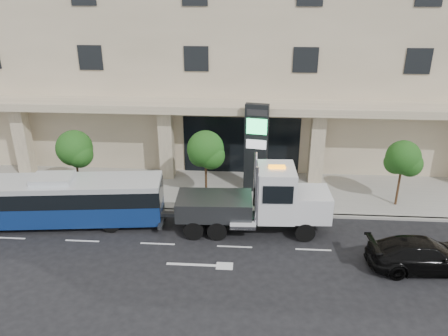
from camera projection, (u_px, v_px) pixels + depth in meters
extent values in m
plane|color=black|center=(236.00, 232.00, 23.74)|extent=(120.00, 120.00, 0.00)
cube|color=gray|center=(239.00, 191.00, 28.31)|extent=(120.00, 6.00, 0.15)
cube|color=gray|center=(237.00, 213.00, 25.55)|extent=(120.00, 0.30, 0.15)
cube|color=tan|center=(246.00, 18.00, 34.13)|extent=(60.00, 15.00, 20.00)
cube|color=tan|center=(241.00, 106.00, 27.98)|extent=(60.00, 2.80, 0.50)
cube|color=black|center=(241.00, 145.00, 30.24)|extent=(8.00, 0.12, 4.00)
cube|color=tan|center=(23.00, 140.00, 29.95)|extent=(0.90, 0.90, 4.90)
cube|color=tan|center=(167.00, 143.00, 29.31)|extent=(0.90, 0.90, 4.90)
cube|color=tan|center=(317.00, 146.00, 28.67)|extent=(0.90, 0.90, 4.90)
cylinder|color=#422B19|center=(78.00, 174.00, 27.09)|extent=(0.14, 0.14, 2.80)
sphere|color=#1F4D16|center=(74.00, 148.00, 26.43)|extent=(2.20, 2.20, 2.20)
sphere|color=#1F4D16|center=(79.00, 154.00, 26.34)|extent=(1.65, 1.65, 1.65)
sphere|color=#1F4D16|center=(72.00, 153.00, 26.79)|extent=(1.54, 1.54, 1.54)
cylinder|color=#422B19|center=(206.00, 177.00, 26.55)|extent=(0.14, 0.14, 2.94)
sphere|color=#1F4D16|center=(205.00, 149.00, 25.85)|extent=(2.20, 2.20, 2.20)
sphere|color=#1F4D16|center=(211.00, 155.00, 25.78)|extent=(1.65, 1.65, 1.65)
sphere|color=#1F4D16|center=(201.00, 154.00, 26.22)|extent=(1.54, 1.54, 1.54)
cylinder|color=#422B19|center=(399.00, 184.00, 25.85)|extent=(0.14, 0.14, 2.73)
sphere|color=#1F4D16|center=(403.00, 157.00, 25.21)|extent=(2.00, 2.00, 2.00)
sphere|color=#1F4D16|center=(410.00, 164.00, 25.12)|extent=(1.50, 1.50, 1.50)
sphere|color=#1F4D16|center=(396.00, 162.00, 25.56)|extent=(1.40, 1.40, 1.40)
cylinder|color=black|center=(111.00, 224.00, 23.54)|extent=(0.99, 0.39, 0.96)
cylinder|color=black|center=(118.00, 207.00, 25.40)|extent=(0.99, 0.39, 0.96)
cube|color=navy|center=(58.00, 209.00, 24.18)|extent=(11.73, 3.69, 1.15)
cube|color=black|center=(55.00, 193.00, 23.79)|extent=(11.73, 3.73, 0.86)
cube|color=silver|center=(53.00, 183.00, 23.57)|extent=(11.73, 3.69, 0.29)
cube|color=silver|center=(53.00, 178.00, 23.45)|extent=(2.27, 1.77, 0.29)
cube|color=#2D3033|center=(162.00, 215.00, 24.59)|extent=(0.41, 2.40, 0.29)
cube|color=#2D3033|center=(252.00, 218.00, 23.58)|extent=(8.13, 1.27, 0.38)
cube|color=silver|center=(311.00, 204.00, 23.15)|extent=(1.99, 2.26, 1.43)
cube|color=silver|center=(329.00, 204.00, 23.12)|extent=(0.15, 1.91, 1.14)
cube|color=silver|center=(276.00, 192.00, 22.94)|extent=(2.00, 2.45, 2.76)
cube|color=black|center=(293.00, 185.00, 22.75)|extent=(0.18, 2.10, 1.14)
cylinder|color=silver|center=(257.00, 197.00, 21.91)|extent=(0.18, 0.18, 3.24)
cylinder|color=silver|center=(255.00, 180.00, 23.85)|extent=(0.18, 0.18, 3.24)
cube|color=#2D3033|center=(214.00, 206.00, 23.36)|extent=(4.09, 2.44, 1.05)
cube|color=#2D3033|center=(172.00, 214.00, 23.65)|extent=(1.53, 0.33, 0.21)
cube|color=#2D3033|center=(162.00, 220.00, 23.81)|extent=(0.31, 1.72, 0.17)
cube|color=orange|center=(277.00, 167.00, 22.39)|extent=(0.87, 0.37, 0.13)
cylinder|color=black|center=(305.00, 232.00, 22.68)|extent=(1.06, 0.35, 1.05)
cylinder|color=black|center=(300.00, 214.00, 24.52)|extent=(1.06, 0.35, 1.05)
cylinder|color=black|center=(217.00, 231.00, 22.80)|extent=(1.06, 0.35, 1.05)
cylinder|color=black|center=(219.00, 212.00, 24.65)|extent=(1.06, 0.35, 1.05)
cylinder|color=black|center=(194.00, 230.00, 22.84)|extent=(1.06, 0.35, 1.05)
cylinder|color=black|center=(197.00, 212.00, 24.68)|extent=(1.06, 0.35, 1.05)
imported|color=black|center=(423.00, 255.00, 20.37)|extent=(5.34, 2.45, 1.51)
cube|color=black|center=(256.00, 149.00, 27.11)|extent=(1.49, 0.71, 5.70)
cube|color=#22D068|center=(257.00, 127.00, 26.27)|extent=(1.23, 0.27, 0.95)
cube|color=silver|center=(256.00, 144.00, 26.71)|extent=(1.23, 0.27, 0.57)
cube|color=#262628|center=(257.00, 113.00, 25.94)|extent=(1.23, 0.27, 0.38)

